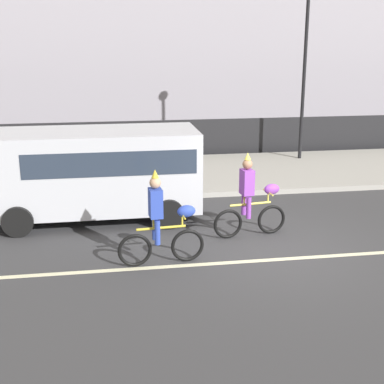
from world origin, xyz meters
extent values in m
plane|color=#38383A|center=(0.00, 0.00, 0.00)|extent=(80.00, 80.00, 0.00)
cube|color=beige|center=(0.00, -0.50, 0.00)|extent=(36.00, 0.14, 0.01)
cube|color=#9E9B93|center=(0.00, 6.50, 0.07)|extent=(60.00, 5.00, 0.15)
cube|color=black|center=(0.00, 9.40, 0.70)|extent=(40.00, 0.08, 1.40)
cube|color=#99939E|center=(3.22, 18.00, 3.82)|extent=(28.00, 8.00, 7.65)
torus|color=black|center=(-1.90, -0.28, 0.33)|extent=(0.67, 0.13, 0.67)
torus|color=black|center=(-2.95, -0.38, 0.33)|extent=(0.67, 0.13, 0.67)
cylinder|color=gold|center=(-2.42, -0.33, 0.75)|extent=(0.97, 0.13, 0.05)
cylinder|color=gold|center=(-2.57, -0.34, 0.84)|extent=(0.04, 0.04, 0.18)
cylinder|color=gold|center=(-2.01, -0.29, 0.86)|extent=(0.04, 0.04, 0.23)
cylinder|color=gold|center=(-2.01, -0.29, 0.98)|extent=(0.07, 0.50, 0.03)
ellipsoid|color=#2D47B2|center=(-1.92, -0.29, 1.05)|extent=(0.38, 0.23, 0.24)
cube|color=#2D47B2|center=(-2.52, -0.34, 1.26)|extent=(0.27, 0.34, 0.56)
sphere|color=tan|center=(-2.52, -0.34, 1.66)|extent=(0.22, 0.22, 0.22)
cone|color=gold|center=(-2.52, -0.34, 1.84)|extent=(0.14, 0.14, 0.16)
cylinder|color=#2D47B2|center=(-2.51, -0.48, 0.71)|extent=(0.11, 0.11, 0.48)
cylinder|color=#2D47B2|center=(-2.54, -0.20, 0.71)|extent=(0.11, 0.11, 0.48)
torus|color=black|center=(0.21, 0.98, 0.33)|extent=(0.67, 0.16, 0.67)
torus|color=black|center=(-0.83, 0.84, 0.33)|extent=(0.67, 0.16, 0.67)
cylinder|color=#E5D84C|center=(-0.31, 0.91, 0.75)|extent=(0.96, 0.18, 0.05)
cylinder|color=#E5D84C|center=(-0.45, 0.89, 0.84)|extent=(0.04, 0.04, 0.18)
cylinder|color=#E5D84C|center=(0.11, 0.96, 0.86)|extent=(0.04, 0.04, 0.23)
cylinder|color=#E5D84C|center=(0.11, 0.96, 0.98)|extent=(0.10, 0.50, 0.03)
ellipsoid|color=purple|center=(0.19, 0.98, 1.05)|extent=(0.38, 0.25, 0.24)
cube|color=purple|center=(-0.40, 0.89, 1.26)|extent=(0.28, 0.35, 0.56)
sphere|color=#9E7051|center=(-0.40, 0.89, 1.66)|extent=(0.22, 0.22, 0.22)
cone|color=#E5D84C|center=(-0.40, 0.89, 1.84)|extent=(0.14, 0.14, 0.16)
cylinder|color=purple|center=(-0.39, 0.75, 0.71)|extent=(0.11, 0.11, 0.48)
cylinder|color=purple|center=(-0.42, 1.03, 0.71)|extent=(0.11, 0.11, 0.48)
cube|color=silver|center=(-3.73, 2.70, 1.23)|extent=(5.00, 2.00, 1.90)
cube|color=#283342|center=(-3.33, 2.70, 1.58)|extent=(3.90, 2.02, 0.56)
cylinder|color=black|center=(-2.03, 1.70, 0.35)|extent=(0.70, 0.22, 0.70)
cylinder|color=black|center=(-2.03, 3.70, 0.35)|extent=(0.70, 0.22, 0.70)
cylinder|color=black|center=(-5.43, 1.70, 0.35)|extent=(0.70, 0.22, 0.70)
cylinder|color=black|center=(-5.43, 3.70, 0.35)|extent=(0.70, 0.22, 0.70)
cylinder|color=black|center=(3.42, 7.89, 2.90)|extent=(0.12, 0.12, 5.50)
cylinder|color=#33333D|center=(-5.31, 4.68, 0.57)|extent=(0.20, 0.20, 0.85)
cube|color=black|center=(-5.31, 4.68, 1.28)|extent=(0.32, 0.20, 0.56)
sphere|color=tan|center=(-5.31, 4.68, 1.67)|extent=(0.20, 0.20, 0.20)
camera|label=1|loc=(-3.39, -10.04, 4.27)|focal=50.00mm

